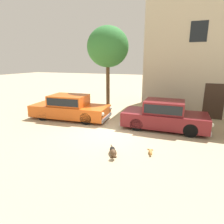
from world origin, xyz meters
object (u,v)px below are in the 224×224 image
(parked_sedan_second, at_px, (164,115))
(stray_cat, at_px, (150,152))
(stray_dog_spotted, at_px, (113,151))
(acacia_tree_left, at_px, (108,47))
(parked_sedan_nearest, at_px, (70,107))

(parked_sedan_second, xyz_separation_m, stray_cat, (-0.14, -3.01, -0.64))
(stray_dog_spotted, height_order, acacia_tree_left, acacia_tree_left)
(stray_dog_spotted, xyz_separation_m, acacia_tree_left, (-2.69, 6.22, 4.06))
(stray_cat, height_order, acacia_tree_left, acacia_tree_left)
(parked_sedan_nearest, xyz_separation_m, stray_cat, (5.28, -2.82, -0.63))
(parked_sedan_nearest, bearing_deg, acacia_tree_left, 60.81)
(parked_sedan_second, relative_size, acacia_tree_left, 0.77)
(parked_sedan_nearest, distance_m, stray_dog_spotted, 5.28)
(acacia_tree_left, bearing_deg, parked_sedan_second, -32.71)
(acacia_tree_left, bearing_deg, stray_dog_spotted, -66.63)
(stray_dog_spotted, relative_size, stray_cat, 1.75)
(parked_sedan_nearest, relative_size, stray_cat, 8.65)
(parked_sedan_nearest, relative_size, parked_sedan_second, 1.13)
(parked_sedan_second, height_order, stray_dog_spotted, parked_sedan_second)
(parked_sedan_second, bearing_deg, stray_cat, -93.60)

